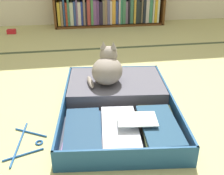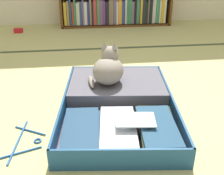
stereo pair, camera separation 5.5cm
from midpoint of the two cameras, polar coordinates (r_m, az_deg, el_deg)
ground_plane at (r=1.70m, az=4.40°, el=-5.48°), size 10.00×10.00×0.00m
tatami_border at (r=2.85m, az=-0.45°, el=8.11°), size 4.80×0.05×0.00m
open_suitcase at (r=1.73m, az=2.26°, el=-2.91°), size 0.76×1.04×0.12m
black_cat at (r=1.79m, az=0.13°, el=3.97°), size 0.27×0.29×0.27m
clothes_hanger at (r=1.53m, az=-16.60°, el=-10.58°), size 0.20×0.36×0.01m
small_red_pouch at (r=3.61m, az=-18.41°, el=11.12°), size 0.10×0.07×0.05m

